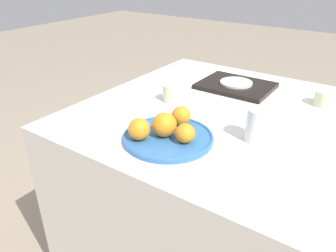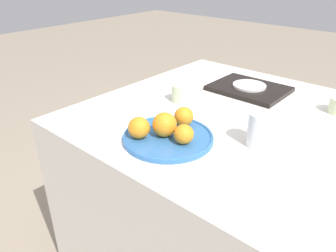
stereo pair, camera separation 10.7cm
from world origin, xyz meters
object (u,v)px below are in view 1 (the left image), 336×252
object	(u,v)px
fruit_platter	(168,137)
orange_2	(186,134)
water_glass	(257,125)
orange_1	(164,125)
cup_2	(325,99)
side_plate	(236,83)
serving_tray	(236,86)
orange_0	(139,129)
cup_1	(171,93)
orange_3	(181,116)

from	to	relation	value
fruit_platter	orange_2	bearing A→B (deg)	-0.88
fruit_platter	water_glass	xyz separation A→B (m)	(0.24, 0.16, 0.05)
orange_1	cup_2	bearing A→B (deg)	57.89
side_plate	orange_2	bearing A→B (deg)	-81.37
serving_tray	cup_2	xyz separation A→B (m)	(0.38, 0.01, 0.02)
orange_0	side_plate	distance (m)	0.65
cup_1	cup_2	bearing A→B (deg)	30.32
serving_tray	side_plate	distance (m)	0.02
side_plate	fruit_platter	bearing A→B (deg)	-88.27
orange_0	orange_1	xyz separation A→B (m)	(0.05, 0.06, 0.00)
orange_2	side_plate	bearing A→B (deg)	98.63
orange_0	cup_2	bearing A→B (deg)	57.09
orange_2	serving_tray	bearing A→B (deg)	98.63
orange_0	serving_tray	xyz separation A→B (m)	(0.05, 0.65, -0.04)
orange_2	orange_0	bearing A→B (deg)	-153.75
side_plate	cup_1	distance (m)	0.34
orange_1	fruit_platter	bearing A→B (deg)	16.15
serving_tray	cup_2	size ratio (longest dim) A/B	3.99
fruit_platter	orange_0	size ratio (longest dim) A/B	4.22
orange_0	serving_tray	world-z (taller)	orange_0
orange_1	orange_3	world-z (taller)	orange_1
orange_3	cup_1	distance (m)	0.25
orange_3	water_glass	bearing A→B (deg)	13.90
orange_0	orange_1	bearing A→B (deg)	50.40
serving_tray	water_glass	bearing A→B (deg)	-58.33
serving_tray	cup_2	distance (m)	0.38
water_glass	cup_2	xyz separation A→B (m)	(0.12, 0.44, -0.03)
fruit_platter	serving_tray	bearing A→B (deg)	91.73
orange_0	orange_1	distance (m)	0.08
fruit_platter	orange_3	xyz separation A→B (m)	(-0.01, 0.10, 0.04)
water_glass	orange_1	bearing A→B (deg)	-147.31
fruit_platter	orange_0	world-z (taller)	orange_0
orange_2	cup_2	distance (m)	0.66
orange_0	orange_1	world-z (taller)	orange_1
fruit_platter	orange_0	distance (m)	0.10
orange_1	orange_3	xyz separation A→B (m)	(0.00, 0.10, -0.01)
orange_0	cup_1	world-z (taller)	orange_0
orange_0	serving_tray	distance (m)	0.65
fruit_platter	side_plate	distance (m)	0.58
orange_0	orange_3	bearing A→B (deg)	71.83
orange_1	water_glass	size ratio (longest dim) A/B	0.72
orange_1	cup_1	world-z (taller)	orange_1
orange_1	cup_2	distance (m)	0.71
orange_1	orange_0	bearing A→B (deg)	-129.60
serving_tray	cup_1	bearing A→B (deg)	-117.73
orange_3	cup_1	bearing A→B (deg)	132.06
water_glass	orange_3	bearing A→B (deg)	-166.10
fruit_platter	orange_2	size ratio (longest dim) A/B	4.75
side_plate	cup_2	xyz separation A→B (m)	(0.38, 0.01, 0.01)
water_glass	serving_tray	world-z (taller)	water_glass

